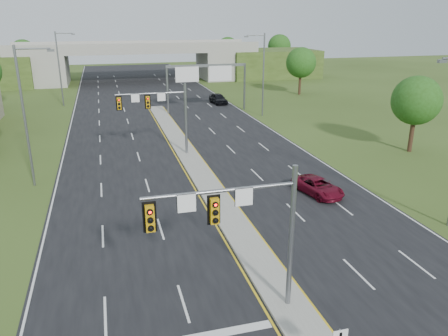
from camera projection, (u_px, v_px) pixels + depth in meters
ground at (287, 306)px, 20.56m from camera, size 240.00×240.00×0.00m
road at (171, 131)px, 52.44m from camera, size 24.00×160.00×0.02m
median at (191, 159)px, 41.48m from camera, size 2.00×54.00×0.16m
lane_markings at (174, 144)px, 46.74m from camera, size 23.72×160.00×0.01m
signal_mast_near at (244, 222)px, 18.38m from camera, size 6.62×0.60×7.00m
signal_mast_far at (162, 109)px, 41.16m from camera, size 6.62×0.60×7.00m
sign_gantry at (206, 75)px, 61.46m from camera, size 11.58×0.44×6.67m
overpass at (137, 64)px, 92.27m from camera, size 80.00×14.00×8.10m
lightpole_l_mid at (26, 111)px, 33.43m from camera, size 2.85×0.25×11.00m
lightpole_l_far at (60, 65)px, 65.31m from camera, size 2.85×0.25×11.00m
lightpole_r_far at (262, 71)px, 58.37m from camera, size 2.85×0.25×11.00m
tree_r_near at (416, 101)px, 42.66m from camera, size 4.80×4.80×7.60m
tree_r_mid at (301, 63)px, 75.44m from camera, size 5.20×5.20×8.12m
tree_back_b at (23, 52)px, 98.32m from camera, size 5.60×5.60×8.32m
tree_back_c at (228, 48)px, 110.46m from camera, size 5.60×5.60×8.32m
tree_back_d at (279, 46)px, 113.89m from camera, size 6.00×6.00×8.85m
car_far_a at (318, 186)px, 33.34m from camera, size 3.07×4.90×1.26m
car_far_c at (218, 99)px, 68.67m from camera, size 2.32×4.82×1.59m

